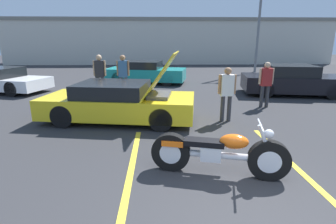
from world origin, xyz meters
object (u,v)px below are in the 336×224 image
object	(u,v)px
spectator_near_motorcycle	(266,81)
spectator_far_lot	(100,72)
light_pole	(261,5)
parked_car_mid_row	(145,73)
show_car_hood_open	(120,102)
spectator_by_show_car	(123,72)
spectator_midground	(227,90)
motorcycle	(218,153)
parked_car_right_row	(292,81)

from	to	relation	value
spectator_near_motorcycle	spectator_far_lot	bearing A→B (deg)	163.57
light_pole	parked_car_mid_row	xyz separation A→B (m)	(-8.12, -4.99, -4.13)
parked_car_mid_row	spectator_far_lot	bearing A→B (deg)	-101.32
show_car_hood_open	spectator_far_lot	world-z (taller)	show_car_hood_open
spectator_by_show_car	spectator_midground	world-z (taller)	spectator_by_show_car
light_pole	motorcycle	distance (m)	17.24
light_pole	spectator_far_lot	world-z (taller)	light_pole
show_car_hood_open	spectator_midground	bearing A→B (deg)	4.78
light_pole	spectator_by_show_car	world-z (taller)	light_pole
show_car_hood_open	parked_car_mid_row	distance (m)	7.07
motorcycle	parked_car_mid_row	size ratio (longest dim) A/B	0.52
motorcycle	show_car_hood_open	distance (m)	4.03
show_car_hood_open	parked_car_right_row	bearing A→B (deg)	35.57
motorcycle	show_car_hood_open	world-z (taller)	show_car_hood_open
show_car_hood_open	spectator_midground	xyz separation A→B (m)	(3.14, -0.21, 0.37)
spectator_near_motorcycle	light_pole	bearing A→B (deg)	71.15
motorcycle	spectator_midground	world-z (taller)	spectator_midground
motorcycle	spectator_by_show_car	size ratio (longest dim) A/B	1.36
light_pole	spectator_by_show_car	size ratio (longest dim) A/B	4.94
parked_car_right_row	show_car_hood_open	bearing A→B (deg)	-143.17
parked_car_mid_row	spectator_far_lot	xyz separation A→B (m)	(-1.69, -3.82, 0.47)
spectator_by_show_car	spectator_near_motorcycle	bearing A→B (deg)	-19.87
spectator_near_motorcycle	spectator_by_show_car	bearing A→B (deg)	160.13
motorcycle	parked_car_right_row	size ratio (longest dim) A/B	0.53
show_car_hood_open	spectator_midground	world-z (taller)	show_car_hood_open
spectator_far_lot	show_car_hood_open	bearing A→B (deg)	-69.18
motorcycle	parked_car_right_row	distance (m)	8.50
spectator_near_motorcycle	spectator_far_lot	world-z (taller)	spectator_far_lot
spectator_midground	spectator_far_lot	size ratio (longest dim) A/B	0.90
motorcycle	spectator_far_lot	size ratio (longest dim) A/B	1.35
show_car_hood_open	spectator_by_show_car	size ratio (longest dim) A/B	2.65
spectator_near_motorcycle	spectator_midground	distance (m)	2.43
motorcycle	light_pole	bearing A→B (deg)	81.54
parked_car_mid_row	spectator_far_lot	size ratio (longest dim) A/B	2.59
parked_car_mid_row	spectator_by_show_car	world-z (taller)	spectator_by_show_car
spectator_near_motorcycle	spectator_by_show_car	xyz separation A→B (m)	(-5.24, 1.89, 0.10)
light_pole	parked_car_right_row	xyz separation A→B (m)	(-1.53, -8.46, -4.10)
parked_car_mid_row	show_car_hood_open	bearing A→B (deg)	-81.25
light_pole	spectator_far_lot	size ratio (longest dim) A/B	4.88
light_pole	spectator_far_lot	xyz separation A→B (m)	(-9.81, -8.81, -3.66)
motorcycle	parked_car_mid_row	distance (m)	10.58
motorcycle	parked_car_mid_row	xyz separation A→B (m)	(-1.73, 10.44, 0.17)
parked_car_right_row	spectator_far_lot	bearing A→B (deg)	-167.64
light_pole	motorcycle	world-z (taller)	light_pole
spectator_near_motorcycle	spectator_midground	world-z (taller)	spectator_near_motorcycle
light_pole	spectator_midground	size ratio (longest dim) A/B	5.43
light_pole	spectator_near_motorcycle	world-z (taller)	light_pole
spectator_by_show_car	spectator_midground	distance (m)	4.91
spectator_far_lot	parked_car_right_row	bearing A→B (deg)	2.45
parked_car_mid_row	spectator_near_motorcycle	xyz separation A→B (m)	(4.49, -5.65, 0.36)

